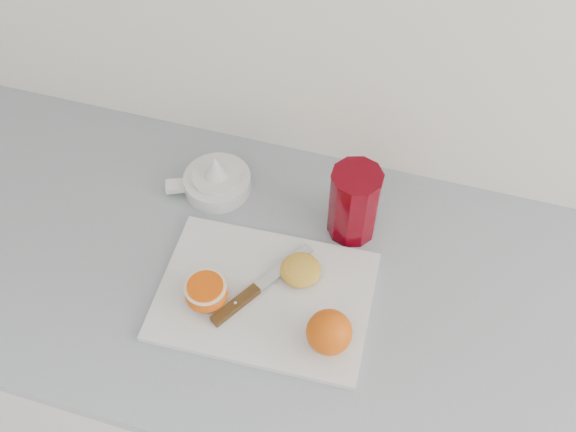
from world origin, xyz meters
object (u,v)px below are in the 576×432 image
at_px(counter, 293,381).
at_px(citrus_juicer, 216,180).
at_px(red_tumbler, 354,205).
at_px(half_orange, 206,293).
at_px(cutting_board, 265,296).

relative_size(counter, citrus_juicer, 15.91).
bearing_deg(red_tumbler, half_orange, -131.46).
height_order(half_orange, citrus_juicer, citrus_juicer).
height_order(counter, cutting_board, cutting_board).
distance_m(counter, half_orange, 0.50).
xyz_separation_m(half_orange, citrus_juicer, (-0.07, 0.25, -0.01)).
bearing_deg(cutting_board, half_orange, -157.01).
xyz_separation_m(cutting_board, half_orange, (-0.09, -0.04, 0.03)).
bearing_deg(red_tumbler, cutting_board, -120.25).
height_order(counter, red_tumbler, red_tumbler).
bearing_deg(counter, citrus_juicer, 142.44).
relative_size(half_orange, citrus_juicer, 0.45).
xyz_separation_m(citrus_juicer, red_tumbler, (0.27, -0.02, 0.05)).
distance_m(cutting_board, citrus_juicer, 0.26).
bearing_deg(counter, red_tumbler, 62.60).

